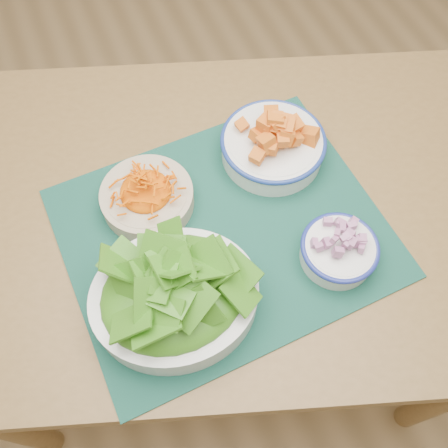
% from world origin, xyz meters
% --- Properties ---
extents(ground, '(4.00, 4.00, 0.00)m').
position_xyz_m(ground, '(0.00, 0.00, 0.00)').
color(ground, '#A37E4F').
rests_on(ground, ground).
extents(table, '(1.34, 1.10, 0.75)m').
position_xyz_m(table, '(0.07, 0.02, 0.65)').
color(table, brown).
rests_on(table, ground).
extents(placemat, '(0.60, 0.50, 0.00)m').
position_xyz_m(placemat, '(0.04, -0.04, 0.75)').
color(placemat, '#0B2D25').
rests_on(placemat, table).
extents(carrot_bowl, '(0.22, 0.22, 0.07)m').
position_xyz_m(carrot_bowl, '(-0.07, 0.07, 0.79)').
color(carrot_bowl, '#BCA98B').
rests_on(carrot_bowl, placemat).
extents(squash_bowl, '(0.27, 0.27, 0.10)m').
position_xyz_m(squash_bowl, '(0.20, 0.09, 0.80)').
color(squash_bowl, white).
rests_on(squash_bowl, placemat).
extents(lettuce_bowl, '(0.31, 0.28, 0.14)m').
position_xyz_m(lettuce_bowl, '(-0.09, -0.14, 0.82)').
color(lettuce_bowl, silver).
rests_on(lettuce_bowl, placemat).
extents(onion_bowl, '(0.14, 0.14, 0.07)m').
position_xyz_m(onion_bowl, '(0.21, -0.17, 0.79)').
color(onion_bowl, silver).
rests_on(onion_bowl, placemat).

